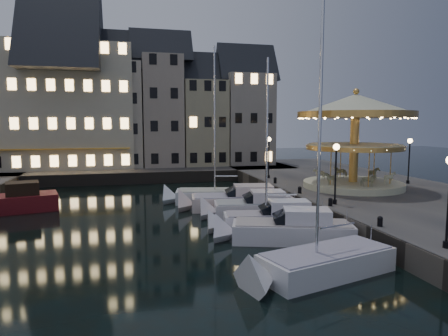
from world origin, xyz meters
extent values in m
plane|color=black|center=(0.00, 0.00, 0.00)|extent=(160.00, 160.00, 0.00)
cube|color=#474442|center=(14.00, 6.00, 0.65)|extent=(16.00, 56.00, 1.30)
cube|color=#474442|center=(-8.00, 28.00, 0.65)|extent=(44.00, 12.00, 1.30)
cube|color=#47423A|center=(6.00, 6.00, 0.65)|extent=(0.15, 44.00, 1.30)
cube|color=#47423A|center=(-6.00, 22.00, 0.65)|extent=(48.00, 0.15, 1.30)
cylinder|color=black|center=(7.20, -9.00, 1.45)|extent=(0.28, 0.28, 0.30)
cylinder|color=black|center=(7.20, 1.00, 1.45)|extent=(0.28, 0.28, 0.30)
cylinder|color=black|center=(7.20, 1.00, 3.20)|extent=(0.12, 0.12, 3.80)
sphere|color=#FFD18C|center=(7.20, 1.00, 5.25)|extent=(0.44, 0.44, 0.44)
cylinder|color=black|center=(7.20, 14.50, 1.45)|extent=(0.28, 0.28, 0.30)
cylinder|color=black|center=(7.20, 14.50, 3.20)|extent=(0.12, 0.12, 3.80)
sphere|color=#FFD18C|center=(7.20, 14.50, 5.25)|extent=(0.44, 0.44, 0.44)
cylinder|color=black|center=(18.50, 8.00, 1.45)|extent=(0.28, 0.28, 0.30)
cylinder|color=black|center=(18.50, 8.00, 3.20)|extent=(0.12, 0.12, 3.80)
sphere|color=#FFD18C|center=(18.50, 8.00, 5.25)|extent=(0.44, 0.44, 0.44)
cylinder|color=black|center=(6.60, -5.00, 1.50)|extent=(0.28, 0.28, 0.40)
sphere|color=black|center=(6.60, -5.00, 1.72)|extent=(0.30, 0.30, 0.30)
cylinder|color=black|center=(6.60, 0.50, 1.50)|extent=(0.28, 0.28, 0.40)
sphere|color=black|center=(6.60, 0.50, 1.72)|extent=(0.30, 0.30, 0.30)
cylinder|color=black|center=(6.60, 5.50, 1.50)|extent=(0.28, 0.28, 0.40)
sphere|color=black|center=(6.60, 5.50, 1.72)|extent=(0.30, 0.30, 0.30)
cylinder|color=black|center=(6.60, 11.00, 1.50)|extent=(0.28, 0.28, 0.40)
sphere|color=black|center=(6.60, 11.00, 1.72)|extent=(0.30, 0.30, 0.30)
cube|color=gray|center=(-19.50, 30.00, 6.80)|extent=(5.00, 8.00, 11.00)
cube|color=slate|center=(-14.05, 30.00, 7.30)|extent=(5.60, 8.00, 12.00)
cube|color=#AEA38F|center=(-8.00, 30.00, 7.80)|extent=(6.20, 8.00, 13.00)
cube|color=gray|center=(-2.25, 30.00, 8.30)|extent=(5.00, 8.00, 14.00)
cube|color=gray|center=(3.20, 30.00, 6.80)|extent=(5.60, 8.00, 11.00)
cube|color=gray|center=(9.25, 30.00, 7.30)|extent=(6.20, 8.00, 12.00)
cube|color=beige|center=(-14.00, 30.00, 8.80)|extent=(16.00, 9.00, 15.00)
cube|color=silver|center=(2.08, -7.65, 0.45)|extent=(6.75, 4.06, 1.30)
cube|color=gray|center=(2.08, -7.65, 1.12)|extent=(6.39, 3.79, 0.10)
cylinder|color=silver|center=(1.47, -7.83, 6.64)|extent=(0.14, 0.14, 11.08)
cube|color=silver|center=(2.57, -2.53, 0.45)|extent=(7.25, 4.25, 1.30)
cube|color=gray|center=(2.57, -2.53, 1.12)|extent=(6.87, 3.97, 0.10)
cube|color=silver|center=(3.36, -2.78, 1.55)|extent=(3.01, 2.42, 0.80)
cube|color=black|center=(2.05, -2.36, 1.45)|extent=(1.59, 1.88, 0.93)
cube|color=silver|center=(2.53, -0.05, 0.45)|extent=(6.89, 3.02, 1.30)
cube|color=gray|center=(2.53, -0.05, 1.12)|extent=(6.54, 2.81, 0.10)
cube|color=silver|center=(3.32, -0.18, 1.55)|extent=(2.74, 1.86, 0.80)
cube|color=black|center=(2.01, 0.04, 1.45)|extent=(1.35, 1.54, 0.92)
cylinder|color=silver|center=(1.88, 0.06, 5.58)|extent=(0.14, 0.14, 8.97)
cube|color=silver|center=(2.50, 3.77, 0.45)|extent=(6.49, 3.31, 1.30)
cube|color=gray|center=(2.50, 3.77, 1.12)|extent=(6.16, 3.07, 0.10)
cube|color=silver|center=(3.24, 3.66, 1.55)|extent=(2.60, 2.13, 0.80)
cube|color=black|center=(2.01, 3.85, 1.45)|extent=(1.32, 1.81, 0.89)
cube|color=beige|center=(2.10, 6.63, 0.45)|extent=(8.20, 3.78, 1.30)
cube|color=gray|center=(2.10, 6.63, 1.12)|extent=(7.78, 3.51, 0.10)
cube|color=beige|center=(3.04, 6.49, 1.55)|extent=(3.26, 2.40, 0.80)
cube|color=black|center=(1.48, 6.72, 1.45)|extent=(1.57, 2.02, 1.00)
cube|color=silver|center=(1.38, 9.51, 0.45)|extent=(8.58, 3.98, 1.30)
cube|color=#95988E|center=(1.38, 9.51, 1.12)|extent=(8.14, 3.71, 0.10)
cylinder|color=silver|center=(0.57, 9.67, 6.66)|extent=(0.14, 0.14, 11.13)
cube|color=maroon|center=(-16.20, 9.68, 0.55)|extent=(8.40, 4.59, 1.50)
cube|color=black|center=(-14.74, 10.04, 1.75)|extent=(2.73, 2.42, 1.06)
cylinder|color=beige|center=(12.23, 7.03, 1.56)|extent=(8.42, 8.42, 0.53)
cylinder|color=gold|center=(12.23, 7.03, 5.09)|extent=(0.74, 0.74, 6.53)
cylinder|color=beige|center=(12.23, 7.03, 4.99)|extent=(7.79, 7.79, 0.19)
cylinder|color=gold|center=(12.23, 7.03, 4.80)|extent=(8.09, 8.09, 0.37)
cone|color=beige|center=(12.23, 7.03, 8.46)|extent=(9.69, 9.69, 1.68)
cylinder|color=gold|center=(12.23, 7.03, 7.57)|extent=(9.69, 9.69, 0.53)
sphere|color=gold|center=(12.23, 7.03, 9.51)|extent=(0.53, 0.53, 0.53)
imported|color=beige|center=(15.05, 7.90, 2.35)|extent=(1.76, 1.27, 1.05)
camera|label=1|loc=(-6.49, -23.59, 6.86)|focal=32.00mm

